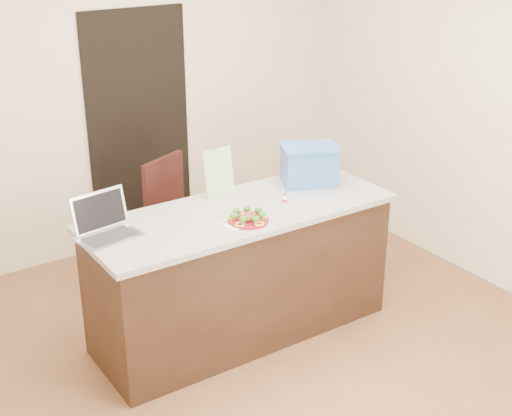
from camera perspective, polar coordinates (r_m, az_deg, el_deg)
ground at (r=4.88m, az=0.44°, el=-11.06°), size 4.00×4.00×0.00m
room_shell at (r=4.19m, az=0.50°, el=7.56°), size 4.00×4.00×4.00m
doorway at (r=6.08m, az=-9.32°, el=6.17°), size 0.90×0.02×2.00m
island at (r=4.82m, az=-1.22°, el=-5.12°), size 2.06×0.76×0.92m
plate at (r=4.45m, az=-0.63°, el=-0.97°), size 0.26×0.26×0.02m
meatballs at (r=4.44m, az=-0.69°, el=-0.68°), size 0.10×0.10×0.04m
broccoli at (r=4.43m, az=-0.63°, el=-0.48°), size 0.22×0.22×0.04m
pepper_rings at (r=4.44m, az=-0.63°, el=-0.86°), size 0.25×0.25×0.01m
napkin at (r=4.41m, az=-1.68°, el=-1.31°), size 0.16×0.16×0.01m
fork at (r=4.40m, az=-1.95°, el=-1.26°), size 0.08×0.14×0.00m
knife at (r=4.41m, az=-1.24°, el=-1.21°), size 0.06×0.17×0.01m
yogurt_bottle at (r=4.71m, az=2.32°, el=0.68°), size 0.03×0.03×0.07m
laptop at (r=4.34m, az=-12.02°, el=-1.30°), size 0.39×0.33×0.25m
leaflet at (r=4.80m, az=-2.97°, el=2.86°), size 0.23×0.07×0.33m
blue_box at (r=5.02m, az=4.27°, el=3.48°), size 0.47×0.41×0.28m
chair at (r=5.48m, az=-6.79°, el=-0.51°), size 0.57×0.59×0.99m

